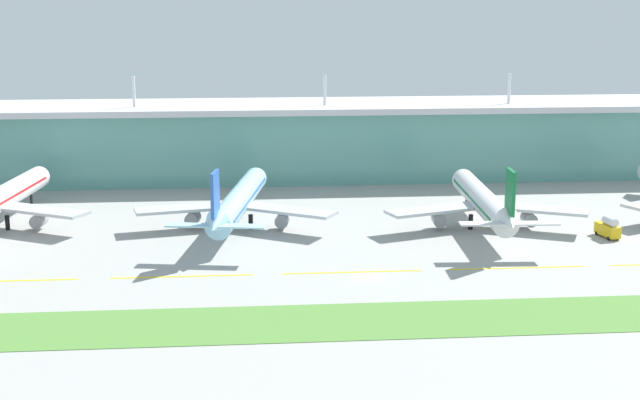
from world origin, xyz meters
name	(u,v)px	position (x,y,z in m)	size (l,w,h in m)	color
ground_plane	(369,276)	(0.00, 0.00, 0.00)	(600.00, 600.00, 0.00)	#9E9E99
terminal_building	(323,140)	(0.00, 102.31, 11.64)	(288.00, 34.00, 31.87)	#5B9E93
airliner_near_middle	(238,201)	(-25.85, 41.14, 6.45)	(48.13, 64.08, 18.90)	#9ED1EA
airliner_far_middle	(483,201)	(32.66, 36.00, 6.44)	(48.73, 60.09, 18.90)	silver
taxiway_stripe_west	(6,281)	(-71.00, 2.74, 0.02)	(28.00, 0.70, 0.04)	yellow
taxiway_stripe_mid_west	(182,277)	(-37.00, 2.74, 0.02)	(28.00, 0.70, 0.04)	yellow
taxiway_stripe_centre	(352,272)	(-3.00, 2.74, 0.02)	(28.00, 0.70, 0.04)	yellow
taxiway_stripe_mid_east	(517,268)	(31.00, 2.74, 0.02)	(28.00, 0.70, 0.04)	yellow
grass_verge	(389,320)	(0.00, -25.25, 0.05)	(300.00, 18.00, 0.10)	#518438
fuel_truck	(608,228)	(59.01, 24.54, 2.26)	(3.86, 7.55, 4.95)	gold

